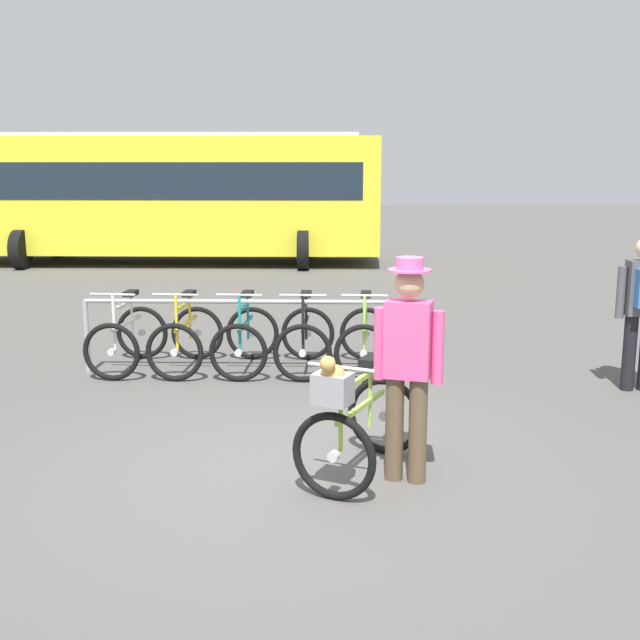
% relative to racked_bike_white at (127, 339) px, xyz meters
% --- Properties ---
extents(ground_plane, '(80.00, 80.00, 0.00)m').
position_rel_racked_bike_white_xyz_m(ground_plane, '(1.91, -3.21, -0.37)').
color(ground_plane, '#514F4C').
extents(bike_rack_rail, '(3.90, 0.36, 0.88)m').
position_rel_racked_bike_white_xyz_m(bike_rack_rail, '(1.49, -0.30, 0.32)').
color(bike_rack_rail, '#99999E').
rests_on(bike_rack_rail, ground).
extents(racked_bike_white, '(0.83, 1.19, 0.97)m').
position_rel_racked_bike_white_xyz_m(racked_bike_white, '(0.00, 0.00, 0.00)').
color(racked_bike_white, black).
rests_on(racked_bike_white, ground).
extents(racked_bike_yellow, '(0.82, 1.20, 0.98)m').
position_rel_racked_bike_white_xyz_m(racked_bike_yellow, '(0.70, -0.06, 0.00)').
color(racked_bike_yellow, black).
rests_on(racked_bike_yellow, ground).
extents(racked_bike_teal, '(0.79, 1.17, 0.97)m').
position_rel_racked_bike_white_xyz_m(racked_bike_teal, '(1.40, -0.11, 0.00)').
color(racked_bike_teal, black).
rests_on(racked_bike_teal, ground).
extents(racked_bike_black, '(0.76, 1.15, 0.97)m').
position_rel_racked_bike_white_xyz_m(racked_bike_black, '(2.09, -0.17, 0.00)').
color(racked_bike_black, black).
rests_on(racked_bike_black, ground).
extents(racked_bike_lime, '(0.81, 1.18, 0.97)m').
position_rel_racked_bike_white_xyz_m(racked_bike_lime, '(2.79, -0.22, 0.00)').
color(racked_bike_lime, black).
rests_on(racked_bike_lime, ground).
extents(featured_bicycle, '(1.10, 1.26, 1.09)m').
position_rel_racked_bike_white_xyz_m(featured_bicycle, '(2.36, -3.46, 0.12)').
color(featured_bicycle, black).
rests_on(featured_bicycle, ground).
extents(person_with_featured_bike, '(0.50, 0.32, 1.72)m').
position_rel_racked_bike_white_xyz_m(person_with_featured_bike, '(2.75, -3.48, 0.58)').
color(person_with_featured_bike, brown).
rests_on(person_with_featured_bike, ground).
extents(bus_distant, '(10.16, 3.90, 3.08)m').
position_rel_racked_bike_white_xyz_m(bus_distant, '(-0.80, 10.20, 1.37)').
color(bus_distant, yellow).
rests_on(bus_distant, ground).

